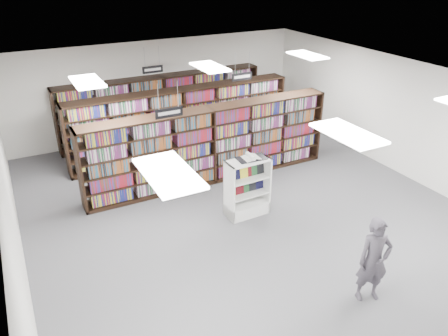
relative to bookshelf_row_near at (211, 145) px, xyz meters
name	(u,v)px	position (x,y,z in m)	size (l,w,h in m)	color
floor	(247,213)	(0.00, -2.00, -1.05)	(12.00, 12.00, 0.00)	#49494E
ceiling	(251,85)	(0.00, -2.00, 2.15)	(10.00, 12.00, 0.10)	white
wall_back	(159,88)	(0.00, 4.00, 0.55)	(10.00, 0.10, 3.20)	white
wall_left	(10,206)	(-5.00, -2.00, 0.55)	(0.10, 12.00, 3.20)	white
wall_right	(406,119)	(5.00, -2.00, 0.55)	(0.10, 12.00, 3.20)	white
bookshelf_row_near	(211,145)	(0.00, 0.00, 0.00)	(7.00, 0.60, 2.10)	black
bookshelf_row_mid	(182,122)	(0.00, 2.00, 0.00)	(7.00, 0.60, 2.10)	black
bookshelf_row_far	(163,106)	(0.00, 3.70, 0.00)	(7.00, 0.60, 2.10)	black
aisle_sign_left	(169,112)	(-1.50, -1.00, 1.48)	(0.65, 0.02, 0.80)	#B2B2B7
aisle_sign_right	(242,76)	(1.50, 1.00, 1.48)	(0.65, 0.02, 0.80)	#B2B2B7
aisle_sign_center	(153,69)	(-0.50, 3.00, 1.48)	(0.65, 0.02, 0.80)	#B2B2B7
troffer_front_left	(169,173)	(-3.00, -5.00, 2.11)	(0.60, 1.20, 0.04)	white
troffer_front_center	(348,133)	(0.00, -5.00, 2.11)	(0.60, 1.20, 0.04)	white
troffer_back_left	(87,82)	(-3.00, 0.00, 2.11)	(0.60, 1.20, 0.04)	white
troffer_back_center	(210,67)	(0.00, 0.00, 2.11)	(0.60, 1.20, 0.04)	white
troffer_back_right	(307,55)	(3.00, 0.00, 2.11)	(0.60, 1.20, 0.04)	white
endcap_display	(246,195)	(-0.02, -1.96, -0.56)	(1.04, 0.53, 1.44)	silver
open_book	(251,157)	(0.09, -1.95, 0.42)	(0.71, 0.44, 0.13)	black
shopper	(374,260)	(0.52, -5.51, -0.22)	(0.61, 0.40, 1.67)	#48444D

